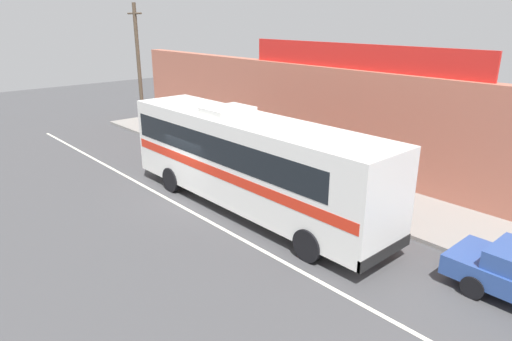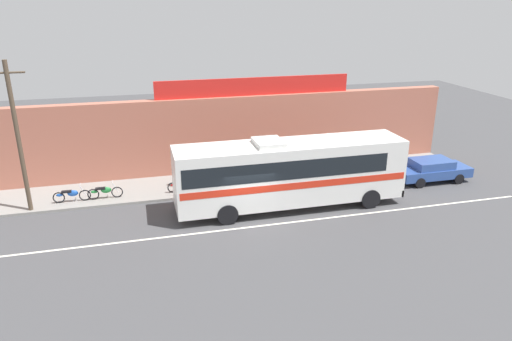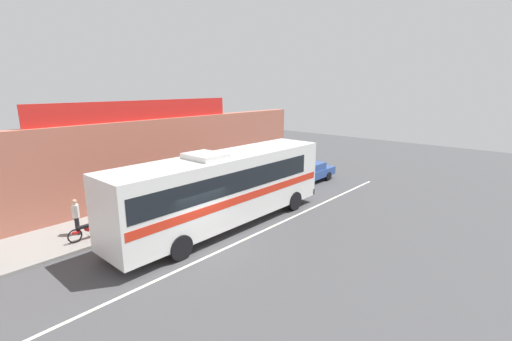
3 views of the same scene
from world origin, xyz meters
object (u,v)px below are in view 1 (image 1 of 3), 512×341
Objects in this scene: intercity_bus at (247,157)px; motorcycle_blue at (229,151)px; pedestrian_far_left at (268,148)px; pedestrian_by_curb at (319,160)px; motorcycle_black at (168,129)px; motorcycle_red at (184,135)px; utility_pole at (139,68)px; pedestrian_near_shop at (240,137)px.

motorcycle_blue is at bearing 148.26° from intercity_bus.
pedestrian_by_curb is at bearing 12.87° from pedestrian_far_left.
motorcycle_blue is (5.99, -0.07, 0.00)m from motorcycle_black.
pedestrian_far_left is at bearing 2.26° from motorcycle_red.
motorcycle_black is 6.00m from motorcycle_blue.
motorcycle_black is (1.95, 0.54, -3.53)m from utility_pole.
pedestrian_far_left is 1.06× the size of pedestrian_near_shop.
intercity_bus is 10.11m from motorcycle_red.
motorcycle_black is 1.20× the size of pedestrian_by_curb.
motorcycle_red is at bearing -169.42° from pedestrian_near_shop.
intercity_bus reaches higher than pedestrian_far_left.
pedestrian_by_curb is 2.68m from pedestrian_far_left.
intercity_bus is at bearing -37.44° from pedestrian_near_shop.
motorcycle_blue is at bearing -0.68° from motorcycle_black.
utility_pole is 4.09× the size of motorcycle_red.
utility_pole is at bearing 168.24° from intercity_bus.
motorcycle_red is (-4.27, 0.08, 0.00)m from motorcycle_blue.
motorcycle_blue is at bearing 3.37° from utility_pole.
pedestrian_far_left is (-2.65, 3.55, -0.90)m from intercity_bus.
motorcycle_black is 1.18× the size of pedestrian_near_shop.
pedestrian_by_curb reaches higher than motorcycle_black.
intercity_bus is 7.39× the size of pedestrian_by_curb.
motorcycle_red is at bearing -177.74° from pedestrian_far_left.
motorcycle_black is at bearing 163.68° from intercity_bus.
pedestrian_near_shop is (-5.30, 4.06, -0.97)m from intercity_bus.
intercity_bus is 6.42× the size of motorcycle_red.
motorcycle_black is 5.94m from pedestrian_near_shop.
motorcycle_black is at bearing -175.49° from pedestrian_by_curb.
intercity_bus reaches higher than motorcycle_black.
motorcycle_red is 9.46m from pedestrian_by_curb.
pedestrian_near_shop is at bearing 10.58° from motorcycle_red.
intercity_bus is 6.16× the size of motorcycle_black.
motorcycle_blue is (7.95, 0.47, -3.53)m from utility_pole.
pedestrian_far_left reaches higher than pedestrian_near_shop.
motorcycle_blue is at bearing -81.55° from pedestrian_near_shop.
pedestrian_by_curb is at bearing 0.98° from pedestrian_near_shop.
pedestrian_near_shop reaches higher than motorcycle_black.
pedestrian_by_curb is (9.41, 0.86, 0.52)m from motorcycle_red.
pedestrian_by_curb is at bearing 5.25° from motorcycle_red.
motorcycle_red is (3.67, 0.55, -3.53)m from utility_pole.
pedestrian_by_curb is (-0.04, 4.15, -0.99)m from intercity_bus.
pedestrian_near_shop is (7.82, 1.33, -3.00)m from utility_pole.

